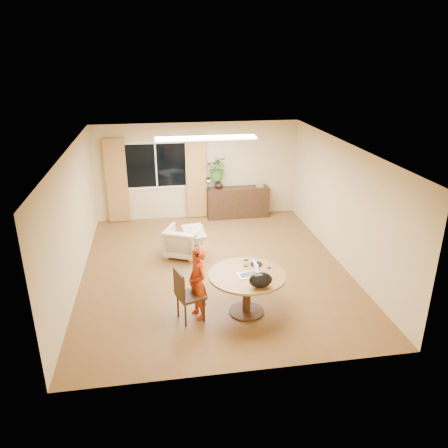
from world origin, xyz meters
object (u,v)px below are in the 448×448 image
at_px(dining_table, 247,282).
at_px(sideboard, 238,202).
at_px(armchair, 183,242).
at_px(dining_chair, 190,294).
at_px(child, 198,283).

bearing_deg(dining_table, sideboard, 80.97).
distance_m(armchair, sideboard, 2.81).
relative_size(dining_chair, child, 0.74).
xyz_separation_m(dining_chair, armchair, (0.06, 2.55, -0.15)).
height_order(dining_table, sideboard, sideboard).
distance_m(dining_chair, child, 0.23).
xyz_separation_m(dining_table, dining_chair, (-0.99, -0.04, -0.12)).
relative_size(dining_table, armchair, 1.82).
distance_m(dining_table, armchair, 2.68).
distance_m(dining_chair, sideboard, 5.10).
height_order(dining_table, dining_chair, dining_chair).
height_order(dining_chair, sideboard, dining_chair).
bearing_deg(child, dining_table, 70.12).
distance_m(dining_table, child, 0.85).
bearing_deg(sideboard, child, -108.77).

